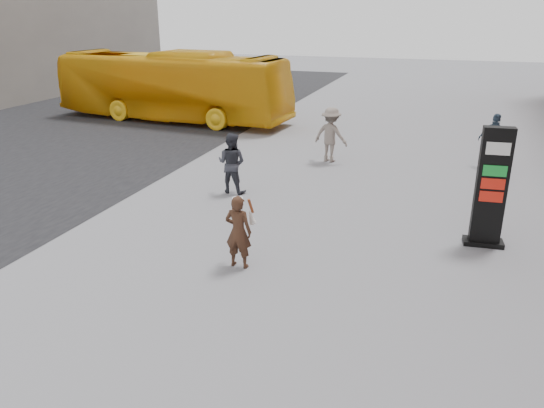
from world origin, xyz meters
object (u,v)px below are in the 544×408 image
(info_pylon, at_px, (491,188))
(bus, at_px, (172,86))
(woman, at_px, (239,231))
(pedestrian_a, at_px, (232,163))
(pedestrian_c, at_px, (494,141))
(pedestrian_b, at_px, (331,135))

(info_pylon, relative_size, bus, 0.23)
(info_pylon, xyz_separation_m, woman, (-4.77, -2.72, -0.55))
(pedestrian_a, distance_m, pedestrian_c, 8.86)
(pedestrian_b, bearing_deg, woman, 104.73)
(bus, xyz_separation_m, pedestrian_b, (8.64, -4.76, -0.66))
(info_pylon, xyz_separation_m, pedestrian_c, (0.47, 6.75, -0.44))
(woman, distance_m, pedestrian_b, 8.39)
(pedestrian_b, relative_size, pedestrian_c, 1.05)
(info_pylon, height_order, bus, bus)
(info_pylon, bearing_deg, bus, 137.28)
(info_pylon, distance_m, woman, 5.52)
(info_pylon, distance_m, bus, 17.00)
(info_pylon, xyz_separation_m, pedestrian_b, (-4.78, 5.67, -0.40))
(pedestrian_a, xyz_separation_m, pedestrian_b, (1.93, 4.11, 0.06))
(info_pylon, distance_m, pedestrian_a, 6.90)
(woman, bearing_deg, pedestrian_b, -88.72)
(pedestrian_a, height_order, pedestrian_c, pedestrian_c)
(woman, xyz_separation_m, pedestrian_c, (5.24, 9.48, 0.10))
(pedestrian_a, bearing_deg, woman, 118.25)
(info_pylon, bearing_deg, pedestrian_b, 125.27)
(info_pylon, bearing_deg, pedestrian_c, 81.21)
(pedestrian_b, xyz_separation_m, pedestrian_c, (5.24, 1.08, -0.05))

